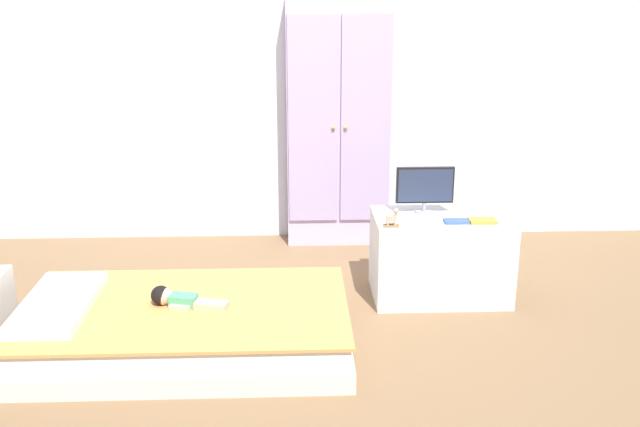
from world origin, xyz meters
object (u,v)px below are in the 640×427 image
bed (185,327)px  wardrobe (338,124)px  tv_stand (440,257)px  doll (175,298)px  book_blue (456,221)px  rocking_horse_toy (393,219)px  tv_monitor (425,187)px  book_orange (483,221)px

bed → wardrobe: (0.86, 1.54, 0.72)m
bed → tv_stand: size_ratio=2.12×
doll → book_blue: book_blue is taller
tv_stand → book_blue: 0.28m
doll → rocking_horse_toy: 1.22m
doll → rocking_horse_toy: bearing=20.0°
wardrobe → tv_stand: 1.25m
bed → tv_stand: tv_stand is taller
tv_monitor → book_orange: 0.38m
bed → tv_monitor: size_ratio=4.93×
doll → rocking_horse_toy: rocking_horse_toy is taller
wardrobe → tv_monitor: size_ratio=5.07×
tv_monitor → book_orange: bearing=-32.4°
doll → tv_monitor: tv_monitor is taller
wardrobe → book_blue: (0.58, -1.07, -0.35)m
bed → doll: (-0.04, 0.00, 0.15)m
doll → tv_monitor: bearing=26.0°
bed → doll: 0.16m
bed → book_blue: (1.44, 0.47, 0.38)m
tv_monitor → book_orange: (0.29, -0.19, -0.15)m
wardrobe → book_orange: wardrobe is taller
doll → wardrobe: 1.87m
book_blue → book_orange: 0.15m
bed → tv_monitor: tv_monitor is taller
wardrobe → book_orange: size_ratio=11.16×
doll → tv_stand: (1.43, 0.57, -0.02)m
bed → book_blue: book_blue is taller
wardrobe → rocking_horse_toy: size_ratio=16.01×
tv_stand → tv_monitor: size_ratio=2.33×
rocking_horse_toy → book_blue: 0.37m
doll → wardrobe: bearing=59.6°
bed → wardrobe: size_ratio=0.97×
bed → doll: size_ratio=4.16×
bed → book_blue: 1.56m
wardrobe → tv_monitor: wardrobe is taller
bed → book_orange: book_orange is taller
bed → tv_stand: (1.38, 0.58, 0.13)m
tv_monitor → doll: bearing=-154.0°
tv_stand → book_blue: size_ratio=5.71×
wardrobe → rocking_horse_toy: bearing=-78.9°
rocking_horse_toy → book_blue: (0.36, 0.06, -0.04)m
tv_monitor → rocking_horse_toy: tv_monitor is taller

